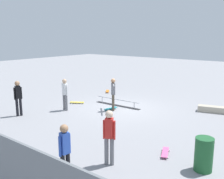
{
  "coord_description": "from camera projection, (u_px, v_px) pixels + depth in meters",
  "views": [
    {
      "loc": [
        -7.77,
        10.86,
        3.84
      ],
      "look_at": [
        0.53,
        0.11,
        1.0
      ],
      "focal_mm": 41.45,
      "sensor_mm": 36.0,
      "label": 1
    }
  ],
  "objects": [
    {
      "name": "bystander_black_shirt",
      "position": [
        18.0,
        96.0,
        12.42
      ],
      "size": [
        0.26,
        0.39,
        1.73
      ],
      "rotation": [
        0.0,
        0.0,
        4.38
      ],
      "color": "black",
      "rests_on": "ground_plane"
    },
    {
      "name": "loose_skateboard_pink",
      "position": [
        165.0,
        152.0,
        8.51
      ],
      "size": [
        0.48,
        0.82,
        0.09
      ],
      "rotation": [
        0.0,
        0.0,
        1.95
      ],
      "color": "#E05993",
      "rests_on": "ground_plane"
    },
    {
      "name": "skateboard_main",
      "position": [
        111.0,
        108.0,
        13.63
      ],
      "size": [
        0.38,
        0.82,
        0.09
      ],
      "rotation": [
        0.0,
        0.0,
        1.36
      ],
      "color": "teal",
      "rests_on": "ground_plane"
    },
    {
      "name": "ground_plane",
      "position": [
        121.0,
        109.0,
        13.85
      ],
      "size": [
        60.0,
        60.0,
        0.0
      ],
      "primitive_type": "plane",
      "color": "gray"
    },
    {
      "name": "loose_skateboard_yellow",
      "position": [
        77.0,
        102.0,
        14.88
      ],
      "size": [
        0.78,
        0.61,
        0.09
      ],
      "rotation": [
        0.0,
        0.0,
        3.73
      ],
      "color": "yellow",
      "rests_on": "ground_plane"
    },
    {
      "name": "bystander_blue_shirt",
      "position": [
        65.0,
        150.0,
        6.75
      ],
      "size": [
        0.22,
        0.37,
        1.61
      ],
      "rotation": [
        0.0,
        0.0,
        1.42
      ],
      "color": "black",
      "rests_on": "ground_plane"
    },
    {
      "name": "trash_bin",
      "position": [
        204.0,
        154.0,
        7.41
      ],
      "size": [
        0.52,
        0.52,
        1.0
      ],
      "primitive_type": "cylinder",
      "color": "#1E592D",
      "rests_on": "ground_plane"
    },
    {
      "name": "bystander_red_shirt",
      "position": [
        109.0,
        135.0,
        7.66
      ],
      "size": [
        0.38,
        0.27,
        1.71
      ],
      "rotation": [
        0.0,
        0.0,
        3.58
      ],
      "color": "slate",
      "rests_on": "ground_plane"
    },
    {
      "name": "grind_rail",
      "position": [
        117.0,
        103.0,
        14.43
      ],
      "size": [
        2.89,
        0.31,
        0.37
      ],
      "rotation": [
        0.0,
        0.0,
        0.02
      ],
      "color": "black",
      "rests_on": "ground_plane"
    },
    {
      "name": "bystander_white_shirt",
      "position": [
        65.0,
        93.0,
        13.36
      ],
      "size": [
        0.38,
        0.23,
        1.67
      ],
      "rotation": [
        0.0,
        0.0,
        0.09
      ],
      "color": "slate",
      "rests_on": "ground_plane"
    },
    {
      "name": "skate_ledge",
      "position": [
        218.0,
        110.0,
        13.07
      ],
      "size": [
        2.03,
        0.96,
        0.31
      ],
      "primitive_type": "cube",
      "rotation": [
        0.0,
        0.0,
        0.27
      ],
      "color": "#B2A893",
      "rests_on": "ground_plane"
    },
    {
      "name": "loose_skateboard_orange",
      "position": [
        107.0,
        91.0,
        17.88
      ],
      "size": [
        0.63,
        0.77,
        0.09
      ],
      "rotation": [
        0.0,
        0.0,
        2.2
      ],
      "color": "orange",
      "rests_on": "ground_plane"
    },
    {
      "name": "skater_main",
      "position": [
        113.0,
        92.0,
        13.32
      ],
      "size": [
        0.97,
        1.07,
        1.69
      ],
      "rotation": [
        0.0,
        0.0,
        2.3
      ],
      "color": "brown",
      "rests_on": "ground_plane"
    }
  ]
}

